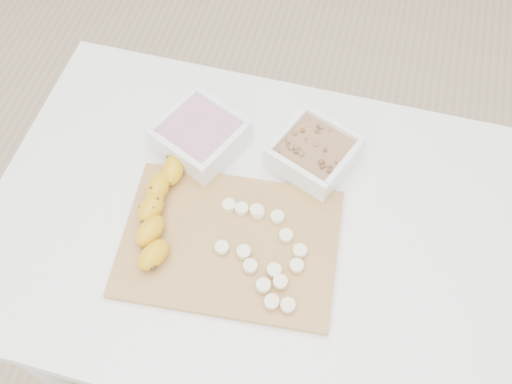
% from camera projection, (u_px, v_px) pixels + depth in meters
% --- Properties ---
extents(ground, '(3.50, 3.50, 0.00)m').
position_uv_depth(ground, '(253.00, 337.00, 1.71)').
color(ground, '#C6AD89').
rests_on(ground, ground).
extents(table, '(1.00, 0.70, 0.75)m').
position_uv_depth(table, '(252.00, 244.00, 1.15)').
color(table, white).
rests_on(table, ground).
extents(bowl_yogurt, '(0.20, 0.20, 0.07)m').
position_uv_depth(bowl_yogurt, '(201.00, 136.00, 1.12)').
color(bowl_yogurt, white).
rests_on(bowl_yogurt, table).
extents(bowl_granola, '(0.18, 0.18, 0.07)m').
position_uv_depth(bowl_granola, '(314.00, 154.00, 1.10)').
color(bowl_granola, white).
rests_on(bowl_granola, table).
extents(cutting_board, '(0.41, 0.31, 0.01)m').
position_uv_depth(cutting_board, '(230.00, 243.00, 1.04)').
color(cutting_board, '#B48443').
rests_on(cutting_board, table).
extents(banana, '(0.08, 0.24, 0.04)m').
position_uv_depth(banana, '(159.00, 213.00, 1.04)').
color(banana, gold).
rests_on(banana, cutting_board).
extents(banana_slices, '(0.18, 0.19, 0.02)m').
position_uv_depth(banana_slices, '(265.00, 250.00, 1.01)').
color(banana_slices, '#FDF0BF').
rests_on(banana_slices, cutting_board).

